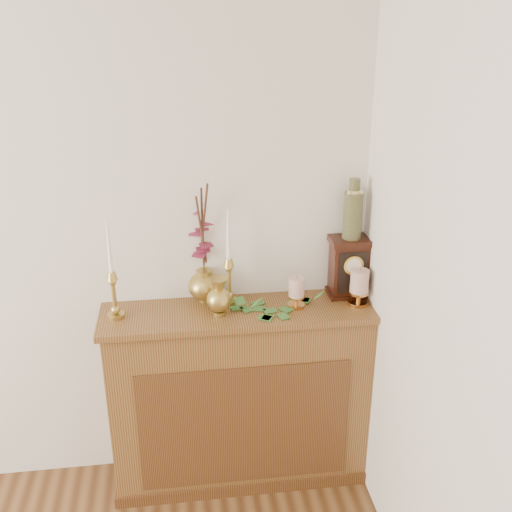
{
  "coord_description": "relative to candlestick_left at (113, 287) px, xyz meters",
  "views": [
    {
      "loc": [
        1.15,
        -0.27,
        2.18
      ],
      "look_at": [
        1.47,
        2.05,
        1.2
      ],
      "focal_mm": 42.0,
      "sensor_mm": 36.0,
      "label": 1
    }
  ],
  "objects": [
    {
      "name": "console_shelf",
      "position": [
        0.54,
        0.0,
        -0.64
      ],
      "size": [
        1.24,
        0.34,
        0.93
      ],
      "color": "brown",
      "rests_on": "ground"
    },
    {
      "name": "candlestick_left",
      "position": [
        0.0,
        0.0,
        0.0
      ],
      "size": [
        0.07,
        0.07,
        0.44
      ],
      "rotation": [
        0.0,
        0.0,
        -0.06
      ],
      "color": "tan",
      "rests_on": "console_shelf"
    },
    {
      "name": "candlestick_center",
      "position": [
        0.5,
        0.07,
        0.0
      ],
      "size": [
        0.07,
        0.07,
        0.45
      ],
      "rotation": [
        0.0,
        0.0,
        0.42
      ],
      "color": "tan",
      "rests_on": "console_shelf"
    },
    {
      "name": "bud_vase",
      "position": [
        0.45,
        -0.04,
        -0.06
      ],
      "size": [
        0.11,
        0.11,
        0.18
      ],
      "rotation": [
        0.0,
        0.0,
        0.27
      ],
      "color": "tan",
      "rests_on": "console_shelf"
    },
    {
      "name": "ginger_jar",
      "position": [
        0.39,
        0.15,
        0.11
      ],
      "size": [
        0.23,
        0.25,
        0.57
      ],
      "rotation": [
        0.0,
        0.0,
        -0.12
      ],
      "color": "tan",
      "rests_on": "console_shelf"
    },
    {
      "name": "pillar_candle_left",
      "position": [
        0.8,
        -0.01,
        -0.07
      ],
      "size": [
        0.08,
        0.08,
        0.15
      ],
      "rotation": [
        0.0,
        0.0,
        0.2
      ],
      "color": "#BF8343",
      "rests_on": "console_shelf"
    },
    {
      "name": "pillar_candle_right",
      "position": [
        1.08,
        -0.02,
        -0.05
      ],
      "size": [
        0.09,
        0.09,
        0.18
      ],
      "rotation": [
        0.0,
        0.0,
        -0.02
      ],
      "color": "#BF8343",
      "rests_on": "console_shelf"
    },
    {
      "name": "ivy_garland",
      "position": [
        0.75,
        -0.01,
        -0.13
      ],
      "size": [
        0.51,
        0.23,
        0.09
      ],
      "rotation": [
        0.0,
        0.0,
        -0.27
      ],
      "color": "#356928",
      "rests_on": "console_shelf"
    },
    {
      "name": "mantel_clock",
      "position": [
        1.06,
        0.08,
        -0.01
      ],
      "size": [
        0.19,
        0.14,
        0.28
      ],
      "rotation": [
        0.0,
        0.0,
        -0.0
      ],
      "color": "#33110A",
      "rests_on": "console_shelf"
    },
    {
      "name": "ceramic_vase",
      "position": [
        1.06,
        0.08,
        0.26
      ],
      "size": [
        0.08,
        0.08,
        0.27
      ],
      "rotation": [
        0.0,
        0.0,
        -0.0
      ],
      "color": "#172F23",
      "rests_on": "mantel_clock"
    }
  ]
}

